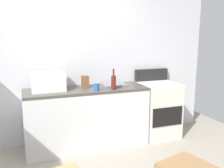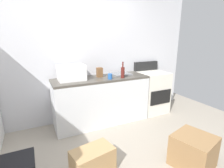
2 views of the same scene
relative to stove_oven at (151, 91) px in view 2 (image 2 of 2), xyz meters
The scene contains 11 objects.
ground_plane 1.99m from the stove_oven, 141.59° to the right, with size 6.00×6.00×0.00m, color #9E9384.
wall_back 1.77m from the stove_oven, 167.22° to the left, with size 5.00×0.10×2.60m, color silver.
kitchen_counter 1.22m from the stove_oven, behind, with size 1.80×0.60×0.90m.
stove_oven is the anchor object (origin of this frame).
microwave 1.85m from the stove_oven, behind, with size 0.46×0.34×0.27m, color white.
sink_basin 0.89m from the stove_oven, behind, with size 0.36×0.32×0.03m, color slate.
wine_bottle 1.04m from the stove_oven, 166.82° to the right, with size 0.07×0.07×0.30m.
coffee_mug 1.23m from the stove_oven, behind, with size 0.08×0.08×0.10m, color #2659A5.
knife_block 1.33m from the stove_oven, behind, with size 0.10×0.10×0.18m, color brown.
cardboard_box_large 2.24m from the stove_oven, 146.14° to the right, with size 0.50×0.30×0.33m, color tan.
cardboard_box_medium 1.80m from the stove_oven, 110.44° to the right, with size 0.46×0.47×0.42m, color olive.
Camera 2 is at (-0.89, -1.75, 1.62)m, focal length 27.72 mm.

